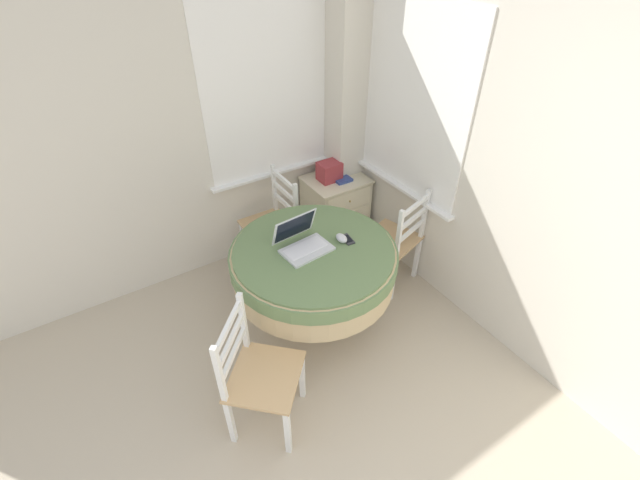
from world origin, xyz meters
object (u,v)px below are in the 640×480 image
(laptop, at_px, (302,242))
(corner_cabinet, at_px, (335,208))
(dining_chair_near_back_window, at_px, (273,224))
(book_on_cabinet, at_px, (341,178))
(round_dining_table, at_px, (314,264))
(dining_chair_camera_near, at_px, (258,374))
(computer_mouse, at_px, (342,238))
(dining_chair_near_right_window, at_px, (395,241))
(cell_phone, at_px, (347,239))
(storage_box, at_px, (329,171))

(laptop, relative_size, corner_cabinet, 0.55)
(dining_chair_near_back_window, xyz_separation_m, book_on_cabinet, (0.74, 0.03, 0.22))
(round_dining_table, relative_size, dining_chair_near_back_window, 1.31)
(dining_chair_camera_near, bearing_deg, computer_mouse, 26.51)
(corner_cabinet, bearing_deg, dining_chair_near_right_window, -87.37)
(dining_chair_near_right_window, bearing_deg, cell_phone, -168.71)
(dining_chair_near_right_window, distance_m, book_on_cabinet, 0.83)
(round_dining_table, xyz_separation_m, dining_chair_near_back_window, (0.10, 0.84, -0.19))
(dining_chair_camera_near, bearing_deg, laptop, 40.21)
(laptop, xyz_separation_m, dining_chair_camera_near, (-0.64, -0.54, -0.38))
(cell_phone, height_order, book_on_cabinet, cell_phone)
(computer_mouse, xyz_separation_m, storage_box, (0.53, 0.96, -0.06))
(laptop, bearing_deg, dining_chair_camera_near, -139.79)
(dining_chair_near_back_window, xyz_separation_m, dining_chair_camera_near, (-0.79, -1.32, 0.00))
(round_dining_table, bearing_deg, computer_mouse, -8.86)
(corner_cabinet, bearing_deg, round_dining_table, -131.92)
(laptop, height_order, cell_phone, laptop)
(corner_cabinet, bearing_deg, dining_chair_near_back_window, -175.16)
(cell_phone, relative_size, book_on_cabinet, 0.69)
(dining_chair_camera_near, distance_m, corner_cabinet, 2.05)
(computer_mouse, height_order, cell_phone, computer_mouse)
(storage_box, xyz_separation_m, book_on_cabinet, (0.09, -0.05, -0.08))
(dining_chair_near_right_window, relative_size, dining_chair_camera_near, 1.00)
(dining_chair_camera_near, bearing_deg, cell_phone, 24.89)
(laptop, bearing_deg, dining_chair_near_back_window, 78.96)
(laptop, xyz_separation_m, dining_chair_near_right_window, (0.90, 0.02, -0.38))
(dining_chair_camera_near, bearing_deg, book_on_cabinet, 41.51)
(storage_box, bearing_deg, dining_chair_near_right_window, -83.37)
(computer_mouse, bearing_deg, cell_phone, -13.35)
(book_on_cabinet, bearing_deg, computer_mouse, -124.68)
(cell_phone, height_order, storage_box, storage_box)
(dining_chair_near_back_window, relative_size, storage_box, 4.52)
(dining_chair_camera_near, relative_size, book_on_cabinet, 4.81)
(computer_mouse, bearing_deg, dining_chair_near_back_window, 97.56)
(laptop, relative_size, cell_phone, 2.77)
(cell_phone, bearing_deg, storage_box, 63.23)
(dining_chair_near_back_window, xyz_separation_m, storage_box, (0.65, 0.08, 0.29))
(computer_mouse, bearing_deg, dining_chair_near_right_window, 9.56)
(laptop, xyz_separation_m, book_on_cabinet, (0.89, 0.82, -0.16))
(dining_chair_near_right_window, xyz_separation_m, storage_box, (-0.10, 0.85, 0.29))
(computer_mouse, height_order, dining_chair_near_back_window, dining_chair_near_back_window)
(dining_chair_near_back_window, bearing_deg, laptop, -101.04)
(computer_mouse, height_order, corner_cabinet, computer_mouse)
(computer_mouse, distance_m, corner_cabinet, 1.20)
(cell_phone, distance_m, dining_chair_near_back_window, 0.96)
(round_dining_table, xyz_separation_m, computer_mouse, (0.21, -0.03, 0.16))
(cell_phone, distance_m, corner_cabinet, 1.18)
(storage_box, bearing_deg, dining_chair_near_back_window, -172.60)
(dining_chair_near_back_window, height_order, book_on_cabinet, dining_chair_near_back_window)
(storage_box, bearing_deg, book_on_cabinet, -28.60)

